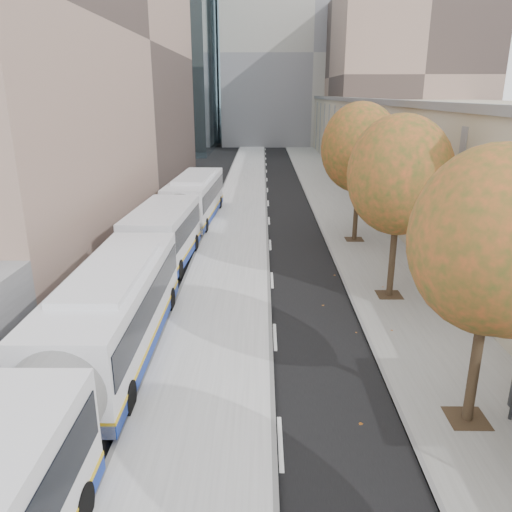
{
  "coord_description": "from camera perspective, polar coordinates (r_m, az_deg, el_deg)",
  "views": [
    {
      "loc": [
        -2.16,
        1.09,
        8.74
      ],
      "look_at": [
        -2.39,
        20.17,
        2.5
      ],
      "focal_mm": 35.0,
      "sensor_mm": 36.0,
      "label": 1
    }
  ],
  "objects": [
    {
      "name": "building_far_block",
      "position": [
        95.47,
        6.03,
        21.76
      ],
      "size": [
        30.0,
        18.0,
        30.0
      ],
      "primitive_type": "cube",
      "color": "gray",
      "rests_on": "ground"
    },
    {
      "name": "bus_platform",
      "position": [
        35.04,
        -2.14,
        3.77
      ],
      "size": [
        4.25,
        150.0,
        0.15
      ],
      "primitive_type": "cube",
      "color": "#AEAEAE",
      "rests_on": "ground"
    },
    {
      "name": "distant_car",
      "position": [
        41.72,
        -7.11,
        6.71
      ],
      "size": [
        1.45,
        3.52,
        1.2
      ],
      "primitive_type": "imported",
      "rotation": [
        0.0,
        0.0,
        -0.01
      ],
      "color": "white",
      "rests_on": "ground"
    },
    {
      "name": "building_tan",
      "position": [
        65.52,
        16.79,
        13.21
      ],
      "size": [
        18.0,
        92.0,
        8.0
      ],
      "primitive_type": "cube",
      "color": "tan",
      "rests_on": "ground"
    },
    {
      "name": "sidewalk",
      "position": [
        35.57,
        10.87,
        3.61
      ],
      "size": [
        4.75,
        150.0,
        0.08
      ],
      "primitive_type": "cube",
      "color": "gray",
      "rests_on": "ground"
    },
    {
      "name": "tree_c",
      "position": [
        13.68,
        25.56,
        1.53
      ],
      "size": [
        4.2,
        4.2,
        7.28
      ],
      "color": "black",
      "rests_on": "sidewalk"
    },
    {
      "name": "bus_near",
      "position": [
        14.43,
        -20.18,
        -12.51
      ],
      "size": [
        2.81,
        18.23,
        3.03
      ],
      "rotation": [
        0.0,
        0.0,
        0.01
      ],
      "color": "silver",
      "rests_on": "ground"
    },
    {
      "name": "tree_e",
      "position": [
        30.61,
        11.8,
        12.0
      ],
      "size": [
        4.6,
        4.6,
        7.92
      ],
      "color": "black",
      "rests_on": "sidewalk"
    },
    {
      "name": "tree_d",
      "position": [
        21.94,
        16.1,
        8.83
      ],
      "size": [
        4.4,
        4.4,
        7.6
      ],
      "color": "black",
      "rests_on": "sidewalk"
    },
    {
      "name": "bus_far",
      "position": [
        32.06,
        -8.23,
        5.2
      ],
      "size": [
        3.54,
        18.59,
        3.08
      ],
      "rotation": [
        0.0,
        0.0,
        -0.05
      ],
      "color": "silver",
      "rests_on": "ground"
    }
  ]
}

